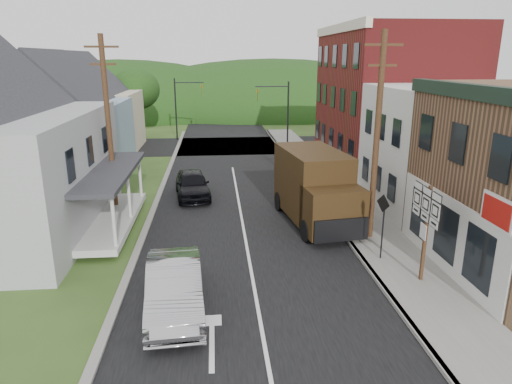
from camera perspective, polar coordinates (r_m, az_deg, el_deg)
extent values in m
plane|color=#2D4719|center=(17.16, -0.41, -10.97)|extent=(120.00, 120.00, 0.00)
cube|color=black|center=(26.42, -2.23, -0.96)|extent=(9.00, 90.00, 0.02)
cube|color=black|center=(42.93, -3.45, 5.81)|extent=(60.00, 9.00, 0.02)
cube|color=slate|center=(25.49, 11.38, -1.76)|extent=(2.80, 55.00, 0.15)
cube|color=slate|center=(25.15, 8.43, -1.87)|extent=(0.20, 55.00, 0.15)
cube|color=slate|center=(24.70, -12.83, -2.48)|extent=(0.30, 55.00, 0.12)
cube|color=silver|center=(26.34, 23.47, 4.92)|extent=(8.00, 7.00, 6.50)
cube|color=maroon|center=(34.67, 16.36, 11.00)|extent=(8.00, 12.00, 10.00)
cube|color=#82A1B2|center=(34.05, -21.89, 6.14)|extent=(7.00, 8.00, 5.00)
cube|color=beige|center=(42.78, -19.22, 8.29)|extent=(7.00, 8.00, 5.00)
cylinder|color=#472D19|center=(20.19, 14.83, 6.21)|extent=(0.26, 0.26, 9.00)
cube|color=#472D19|center=(19.91, 15.68, 17.31)|extent=(1.60, 0.10, 0.10)
cube|color=#472D19|center=(19.90, 15.50, 15.01)|extent=(1.20, 0.10, 0.10)
cylinder|color=#472D19|center=(24.01, -17.91, 7.52)|extent=(0.26, 0.26, 9.00)
cube|color=#472D19|center=(23.77, -18.77, 16.83)|extent=(1.60, 0.10, 0.10)
cube|color=#472D19|center=(23.77, -18.59, 14.91)|extent=(1.20, 0.10, 0.10)
cylinder|color=black|center=(39.49, 4.01, 9.28)|extent=(0.14, 0.14, 6.00)
cylinder|color=black|center=(39.05, 2.00, 13.06)|extent=(2.80, 0.10, 0.10)
imported|color=olive|center=(38.97, 0.20, 12.03)|extent=(0.16, 0.20, 1.00)
cylinder|color=black|center=(46.09, -9.99, 10.10)|extent=(0.14, 0.14, 6.00)
cylinder|color=black|center=(45.80, -8.36, 13.40)|extent=(2.80, 0.10, 0.10)
imported|color=olive|center=(45.79, -6.79, 12.58)|extent=(0.16, 0.20, 1.00)
cylinder|color=#382616|center=(48.18, -14.59, 8.84)|extent=(0.36, 0.36, 3.92)
ellipsoid|color=#17330F|center=(47.90, -14.85, 12.32)|extent=(4.80, 4.80, 4.08)
ellipsoid|color=#17330F|center=(70.64, -4.22, 9.98)|extent=(90.00, 30.00, 16.00)
imported|color=#AFAEB3|center=(15.15, -10.15, -11.72)|extent=(2.12, 5.06, 1.63)
imported|color=black|center=(26.91, -7.97, 0.94)|extent=(2.39, 4.78, 1.56)
cube|color=#2F1F0D|center=(22.89, 6.98, 1.25)|extent=(3.18, 5.19, 3.23)
cube|color=#2F1F0D|center=(20.47, 9.63, -2.33)|extent=(2.77, 2.10, 2.11)
cube|color=black|center=(20.41, 9.51, 0.23)|extent=(2.49, 1.63, 0.06)
cube|color=black|center=(19.84, 10.58, -4.70)|extent=(2.45, 0.49, 1.00)
cylinder|color=black|center=(20.47, 6.35, -4.85)|extent=(0.44, 1.03, 1.00)
cylinder|color=black|center=(21.32, 12.32, -4.26)|extent=(0.44, 1.03, 1.00)
cylinder|color=black|center=(24.48, 2.98, -1.17)|extent=(0.44, 1.03, 1.00)
cylinder|color=black|center=(25.19, 8.10, -0.81)|extent=(0.44, 1.03, 1.00)
cube|color=#472D19|center=(17.24, 20.43, -4.94)|extent=(0.11, 0.11, 3.54)
cube|color=black|center=(16.86, 20.61, -1.43)|extent=(0.06, 2.02, 0.08)
cube|color=silver|center=(16.11, 21.69, -0.66)|extent=(0.02, 0.56, 0.22)
cube|color=silver|center=(16.24, 21.52, -2.19)|extent=(0.02, 0.61, 0.56)
cube|color=silver|center=(16.38, 21.35, -3.70)|extent=(0.02, 0.56, 0.28)
cube|color=silver|center=(16.72, 20.64, 0.05)|extent=(0.02, 0.56, 0.22)
cube|color=silver|center=(16.84, 20.49, -1.43)|extent=(0.02, 0.61, 0.56)
cube|color=silver|center=(16.98, 20.34, -2.89)|extent=(0.02, 0.56, 0.28)
cube|color=silver|center=(17.33, 19.67, 0.71)|extent=(0.02, 0.56, 0.22)
cube|color=silver|center=(17.45, 19.53, -0.73)|extent=(0.02, 0.61, 0.56)
cube|color=silver|center=(17.59, 19.39, -2.14)|extent=(0.02, 0.56, 0.28)
cube|color=silver|center=(17.16, 20.15, -4.65)|extent=(0.02, 0.45, 0.56)
cylinder|color=black|center=(18.75, 15.56, -4.43)|extent=(0.08, 0.08, 2.52)
cube|color=black|center=(18.39, 15.61, -1.38)|extent=(0.26, 0.70, 0.74)
cube|color=yellow|center=(18.39, 15.66, -1.37)|extent=(0.25, 0.64, 0.67)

